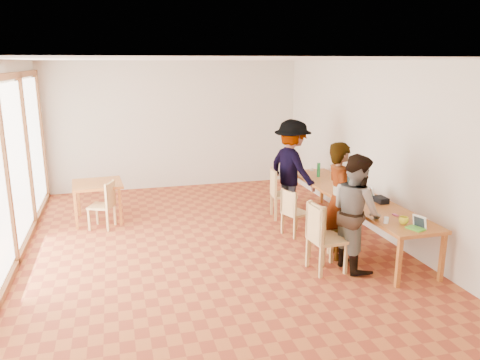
% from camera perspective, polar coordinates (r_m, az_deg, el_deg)
% --- Properties ---
extents(ground, '(8.00, 8.00, 0.00)m').
position_cam_1_polar(ground, '(7.85, -3.74, -8.02)').
color(ground, '#AE552A').
rests_on(ground, ground).
extents(wall_back, '(6.00, 0.10, 3.00)m').
position_cam_1_polar(wall_back, '(11.31, -7.95, 6.62)').
color(wall_back, beige).
rests_on(wall_back, ground).
extents(wall_front, '(6.00, 0.10, 3.00)m').
position_cam_1_polar(wall_front, '(3.73, 8.43, -9.03)').
color(wall_front, beige).
rests_on(wall_front, ground).
extents(wall_right, '(0.10, 8.00, 3.00)m').
position_cam_1_polar(wall_right, '(8.51, 16.34, 3.71)').
color(wall_right, beige).
rests_on(wall_right, ground).
extents(window_wall, '(0.10, 8.00, 3.00)m').
position_cam_1_polar(window_wall, '(7.44, -26.88, 1.31)').
color(window_wall, white).
rests_on(window_wall, ground).
extents(ceiling, '(6.00, 8.00, 0.04)m').
position_cam_1_polar(ceiling, '(7.27, -4.13, 14.60)').
color(ceiling, white).
rests_on(ceiling, wall_back).
extents(communal_table, '(0.80, 4.00, 0.75)m').
position_cam_1_polar(communal_table, '(8.31, 13.57, -2.01)').
color(communal_table, '#BF6B2A').
rests_on(communal_table, ground).
extents(side_table, '(0.90, 0.90, 0.75)m').
position_cam_1_polar(side_table, '(9.25, -16.98, -0.80)').
color(side_table, '#BF6B2A').
rests_on(side_table, ground).
extents(chair_near, '(0.50, 0.50, 0.49)m').
position_cam_1_polar(chair_near, '(7.18, 9.95, -5.52)').
color(chair_near, tan).
rests_on(chair_near, ground).
extents(chair_mid, '(0.50, 0.50, 0.54)m').
position_cam_1_polar(chair_mid, '(6.81, 9.83, -6.18)').
color(chair_mid, tan).
rests_on(chair_mid, ground).
extents(chair_far, '(0.49, 0.49, 0.44)m').
position_cam_1_polar(chair_far, '(8.17, 6.38, -3.38)').
color(chair_far, tan).
rests_on(chair_far, ground).
extents(chair_empty, '(0.50, 0.50, 0.51)m').
position_cam_1_polar(chair_empty, '(9.06, 4.71, -1.04)').
color(chair_empty, tan).
rests_on(chair_empty, ground).
extents(chair_spare, '(0.53, 0.53, 0.46)m').
position_cam_1_polar(chair_spare, '(8.82, -16.04, -2.37)').
color(chair_spare, tan).
rests_on(chair_spare, ground).
extents(person_near, '(0.53, 0.72, 1.81)m').
position_cam_1_polar(person_near, '(7.32, 11.99, -2.46)').
color(person_near, gray).
rests_on(person_near, ground).
extents(person_mid, '(0.70, 0.87, 1.71)m').
position_cam_1_polar(person_mid, '(6.99, 13.94, -3.80)').
color(person_mid, gray).
rests_on(person_mid, ground).
extents(person_far, '(1.05, 1.38, 1.90)m').
position_cam_1_polar(person_far, '(9.20, 6.34, 1.45)').
color(person_far, gray).
rests_on(person_far, ground).
extents(laptop_near, '(0.25, 0.26, 0.19)m').
position_cam_1_polar(laptop_near, '(6.85, 20.82, -5.17)').
color(laptop_near, '#5AC835').
rests_on(laptop_near, communal_table).
extents(laptop_mid, '(0.28, 0.30, 0.21)m').
position_cam_1_polar(laptop_mid, '(8.06, 15.48, -1.84)').
color(laptop_mid, '#5AC835').
rests_on(laptop_mid, communal_table).
extents(laptop_far, '(0.25, 0.28, 0.21)m').
position_cam_1_polar(laptop_far, '(8.88, 12.74, -0.22)').
color(laptop_far, '#5AC835').
rests_on(laptop_far, communal_table).
extents(yellow_mug, '(0.16, 0.16, 0.11)m').
position_cam_1_polar(yellow_mug, '(6.97, 19.31, -4.69)').
color(yellow_mug, yellow).
rests_on(yellow_mug, communal_table).
extents(green_bottle, '(0.07, 0.07, 0.28)m').
position_cam_1_polar(green_bottle, '(9.38, 9.56, 1.22)').
color(green_bottle, '#1A7F38').
rests_on(green_bottle, communal_table).
extents(clear_glass, '(0.07, 0.07, 0.09)m').
position_cam_1_polar(clear_glass, '(6.93, 17.39, -4.70)').
color(clear_glass, silver).
rests_on(clear_glass, communal_table).
extents(condiment_cup, '(0.08, 0.08, 0.06)m').
position_cam_1_polar(condiment_cup, '(9.91, 8.74, 1.29)').
color(condiment_cup, white).
rests_on(condiment_cup, communal_table).
extents(pink_phone, '(0.05, 0.10, 0.01)m').
position_cam_1_polar(pink_phone, '(7.33, 18.41, -4.06)').
color(pink_phone, '#C43D79').
rests_on(pink_phone, communal_table).
extents(black_pouch, '(0.16, 0.26, 0.09)m').
position_cam_1_polar(black_pouch, '(7.92, 16.79, -2.32)').
color(black_pouch, black).
rests_on(black_pouch, communal_table).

